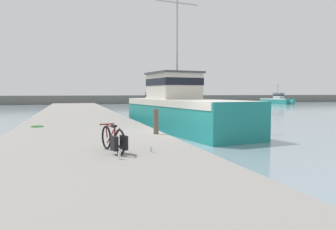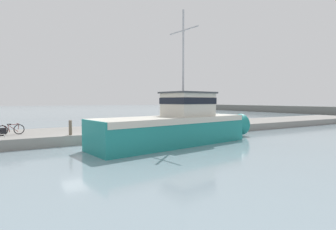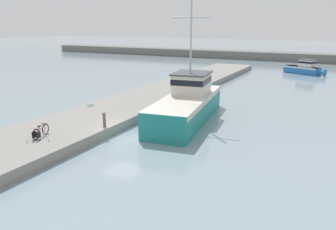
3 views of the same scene
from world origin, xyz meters
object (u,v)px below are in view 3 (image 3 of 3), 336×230
object	(u,v)px
mooring_post	(104,120)
water_bottle_by_bike	(49,140)
water_bottle_on_curb	(27,141)
bicycle_touring	(39,132)
fishing_boat_main	(189,102)
boat_green_anchored	(304,68)

from	to	relation	value
mooring_post	water_bottle_by_bike	world-z (taller)	mooring_post
mooring_post	water_bottle_on_curb	bearing A→B (deg)	-114.96
mooring_post	water_bottle_on_curb	distance (m)	5.14
bicycle_touring	water_bottle_on_curb	distance (m)	0.99
water_bottle_by_bike	bicycle_touring	bearing A→B (deg)	168.16
fishing_boat_main	mooring_post	bearing A→B (deg)	-124.02
mooring_post	boat_green_anchored	bearing A→B (deg)	76.58
bicycle_touring	mooring_post	xyz separation A→B (m)	(2.15, 3.68, 0.16)
water_bottle_on_curb	fishing_boat_main	bearing A→B (deg)	64.61
water_bottle_by_bike	water_bottle_on_curb	size ratio (longest dim) A/B	0.91
boat_green_anchored	mooring_post	distance (m)	39.39
bicycle_touring	boat_green_anchored	bearing A→B (deg)	60.54
fishing_boat_main	boat_green_anchored	world-z (taller)	fishing_boat_main
boat_green_anchored	water_bottle_by_bike	world-z (taller)	boat_green_anchored
bicycle_touring	mooring_post	distance (m)	4.27
mooring_post	water_bottle_on_curb	size ratio (longest dim) A/B	5.04
boat_green_anchored	bicycle_touring	world-z (taller)	boat_green_anchored
fishing_boat_main	water_bottle_on_curb	distance (m)	12.72
boat_green_anchored	mooring_post	world-z (taller)	boat_green_anchored
boat_green_anchored	water_bottle_on_curb	distance (m)	44.42
fishing_boat_main	mooring_post	xyz separation A→B (m)	(-3.29, -6.84, -0.18)
boat_green_anchored	mooring_post	bearing A→B (deg)	12.47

